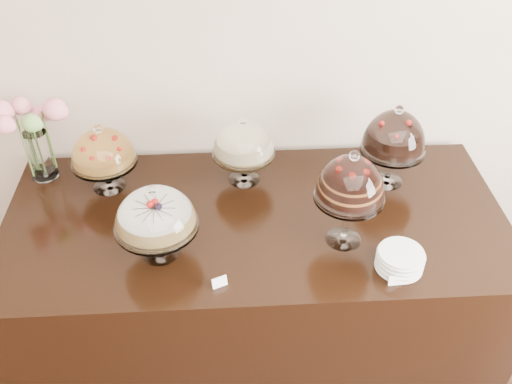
{
  "coord_description": "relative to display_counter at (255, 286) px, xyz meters",
  "views": [
    {
      "loc": [
        -0.44,
        0.58,
        2.56
      ],
      "look_at": [
        -0.33,
        2.4,
        1.08
      ],
      "focal_mm": 40.0,
      "sensor_mm": 36.0,
      "label": 1
    }
  ],
  "objects": [
    {
      "name": "wall_back",
      "position": [
        0.33,
        0.55,
        1.05
      ],
      "size": [
        5.0,
        0.04,
        3.0
      ],
      "primitive_type": "cube",
      "color": "beige",
      "rests_on": "ground"
    },
    {
      "name": "display_counter",
      "position": [
        0.0,
        0.0,
        0.0
      ],
      "size": [
        2.2,
        1.0,
        0.9
      ],
      "primitive_type": "cube",
      "color": "black",
      "rests_on": "ground"
    },
    {
      "name": "cake_stand_sugar_sponge",
      "position": [
        -0.4,
        -0.2,
        0.66
      ],
      "size": [
        0.33,
        0.33,
        0.35
      ],
      "color": "white",
      "rests_on": "display_counter"
    },
    {
      "name": "cake_stand_choco_layer",
      "position": [
        0.36,
        -0.16,
        0.75
      ],
      "size": [
        0.28,
        0.28,
        0.45
      ],
      "color": "white",
      "rests_on": "display_counter"
    },
    {
      "name": "cake_stand_cheesecake",
      "position": [
        -0.04,
        0.27,
        0.66
      ],
      "size": [
        0.29,
        0.29,
        0.34
      ],
      "color": "white",
      "rests_on": "display_counter"
    },
    {
      "name": "cake_stand_dark_choco",
      "position": [
        0.63,
        0.22,
        0.71
      ],
      "size": [
        0.3,
        0.3,
        0.41
      ],
      "color": "white",
      "rests_on": "display_counter"
    },
    {
      "name": "cake_stand_fruit_tart",
      "position": [
        -0.67,
        0.25,
        0.66
      ],
      "size": [
        0.3,
        0.3,
        0.34
      ],
      "color": "white",
      "rests_on": "display_counter"
    },
    {
      "name": "flower_vase",
      "position": [
        -0.99,
        0.35,
        0.71
      ],
      "size": [
        0.33,
        0.25,
        0.42
      ],
      "color": "white",
      "rests_on": "display_counter"
    },
    {
      "name": "plate_stack",
      "position": [
        0.55,
        -0.34,
        0.49
      ],
      "size": [
        0.18,
        0.18,
        0.08
      ],
      "color": "white",
      "rests_on": "display_counter"
    },
    {
      "name": "price_card_left",
      "position": [
        -0.16,
        -0.39,
        0.47
      ],
      "size": [
        0.06,
        0.04,
        0.04
      ],
      "primitive_type": "cube",
      "rotation": [
        -0.21,
        0.0,
        0.39
      ],
      "color": "white",
      "rests_on": "display_counter"
    },
    {
      "name": "price_card_right",
      "position": [
        0.52,
        -0.42,
        0.47
      ],
      "size": [
        0.06,
        0.02,
        0.04
      ],
      "primitive_type": "cube",
      "rotation": [
        -0.21,
        0.0,
        0.06
      ],
      "color": "white",
      "rests_on": "display_counter"
    }
  ]
}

